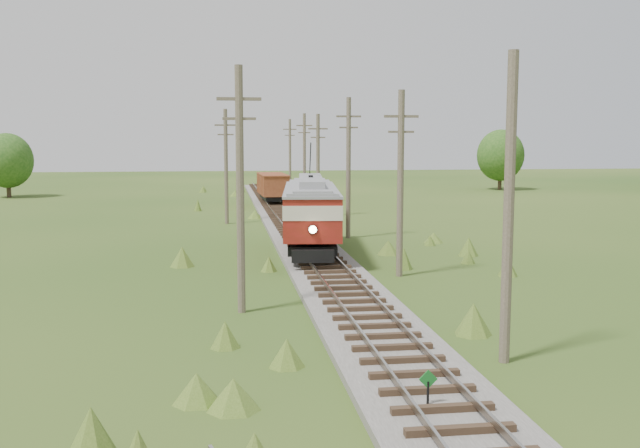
{
  "coord_description": "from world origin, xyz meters",
  "views": [
    {
      "loc": [
        -4.87,
        -13.94,
        6.38
      ],
      "look_at": [
        0.0,
        21.18,
        2.14
      ],
      "focal_mm": 40.0,
      "sensor_mm": 36.0,
      "label": 1
    }
  ],
  "objects": [
    {
      "name": "utility_pole_l_b",
      "position": [
        -4.5,
        40.0,
        4.42
      ],
      "size": [
        1.6,
        0.3,
        8.6
      ],
      "color": "brown",
      "rests_on": "ground"
    },
    {
      "name": "utility_pole_r_3",
      "position": [
        3.2,
        31.0,
        4.63
      ],
      "size": [
        1.6,
        0.3,
        9.0
      ],
      "color": "brown",
      "rests_on": "ground"
    },
    {
      "name": "switch_marker",
      "position": [
        -0.2,
        1.5,
        0.63
      ],
      "size": [
        0.45,
        0.06,
        1.08
      ],
      "color": "black",
      "rests_on": "ground"
    },
    {
      "name": "gondola",
      "position": [
        0.0,
        54.3,
        1.91
      ],
      "size": [
        2.71,
        7.62,
        2.5
      ],
      "rotation": [
        0.0,
        0.0,
        0.04
      ],
      "color": "black",
      "rests_on": "ground"
    },
    {
      "name": "utility_pole_r_2",
      "position": [
        3.3,
        18.0,
        4.42
      ],
      "size": [
        1.6,
        0.3,
        8.6
      ],
      "color": "brown",
      "rests_on": "ground"
    },
    {
      "name": "gravel_pile",
      "position": [
        4.51,
        52.73,
        0.55
      ],
      "size": [
        3.24,
        3.43,
        1.18
      ],
      "color": "gray",
      "rests_on": "ground"
    },
    {
      "name": "streetcar",
      "position": [
        -0.0,
        24.87,
        2.62
      ],
      "size": [
        4.18,
        12.45,
        5.63
      ],
      "rotation": [
        0.0,
        0.0,
        -0.11
      ],
      "color": "black",
      "rests_on": "ground"
    },
    {
      "name": "utility_pole_r_1",
      "position": [
        3.1,
        5.0,
        4.4
      ],
      "size": [
        0.3,
        0.3,
        8.8
      ],
      "color": "brown",
      "rests_on": "ground"
    },
    {
      "name": "tree_mid_a",
      "position": [
        -28.0,
        68.0,
        4.02
      ],
      "size": [
        5.46,
        5.46,
        7.03
      ],
      "color": "#38281C",
      "rests_on": "ground"
    },
    {
      "name": "utility_pole_r_6",
      "position": [
        3.2,
        70.0,
        4.47
      ],
      "size": [
        1.6,
        0.3,
        8.7
      ],
      "color": "brown",
      "rests_on": "ground"
    },
    {
      "name": "ground",
      "position": [
        0.0,
        0.0,
        0.0
      ],
      "size": [
        260.0,
        260.0,
        0.0
      ],
      "primitive_type": "plane",
      "color": "#224414",
      "rests_on": "ground"
    },
    {
      "name": "utility_pole_r_5",
      "position": [
        3.4,
        57.0,
        4.58
      ],
      "size": [
        1.6,
        0.3,
        8.9
      ],
      "color": "brown",
      "rests_on": "ground"
    },
    {
      "name": "utility_pole_l_a",
      "position": [
        -4.2,
        12.0,
        4.63
      ],
      "size": [
        1.6,
        0.3,
        9.0
      ],
      "color": "brown",
      "rests_on": "ground"
    },
    {
      "name": "railbed_main",
      "position": [
        0.0,
        34.0,
        0.19
      ],
      "size": [
        3.6,
        96.0,
        0.57
      ],
      "color": "#605B54",
      "rests_on": "ground"
    },
    {
      "name": "utility_pole_r_4",
      "position": [
        3.0,
        44.0,
        4.32
      ],
      "size": [
        1.6,
        0.3,
        8.4
      ],
      "color": "brown",
      "rests_on": "ground"
    },
    {
      "name": "tree_mid_b",
      "position": [
        30.0,
        72.0,
        4.33
      ],
      "size": [
        5.88,
        5.88,
        7.57
      ],
      "color": "#38281C",
      "rests_on": "ground"
    }
  ]
}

